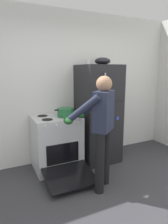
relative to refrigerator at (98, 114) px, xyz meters
The scene contains 8 objects.
ground 1.84m from the refrigerator, 104.41° to the right, with size 8.00×8.00×0.00m, color #38383D.
kitchen_wall_back 0.73m from the refrigerator, 136.67° to the left, with size 6.00×0.10×2.70m, color white.
refrigerator is the anchor object (origin of this frame).
stove_range 0.92m from the refrigerator, behind, with size 0.76×1.21×0.92m.
person_cook 0.95m from the refrigerator, 117.64° to the right, with size 0.70×0.74×1.60m.
red_pot 0.66m from the refrigerator, behind, with size 0.37×0.27×0.13m.
coffee_mug 0.95m from the refrigerator, 164.17° to the left, with size 0.11×0.08×0.10m.
mixing_bowl 0.95m from the refrigerator, ahead, with size 0.28×0.28×0.13m, color black.
Camera 1 is at (-1.41, -1.57, 1.68)m, focal length 32.39 mm.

